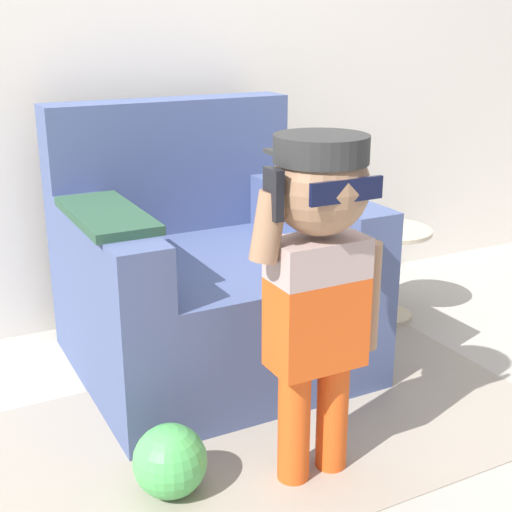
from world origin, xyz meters
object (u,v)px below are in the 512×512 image
at_px(side_table, 388,264).
at_px(toy_ball, 170,461).
at_px(armchair, 206,278).
at_px(person_child, 319,259).

bearing_deg(side_table, toy_ball, -150.79).
bearing_deg(armchair, toy_ball, -120.84).
bearing_deg(side_table, armchair, -179.72).
xyz_separation_m(person_child, side_table, (0.91, 0.84, -0.42)).
relative_size(side_table, toy_ball, 1.98).
distance_m(armchair, side_table, 0.89).
height_order(armchair, person_child, person_child).
bearing_deg(armchair, side_table, 0.28).
bearing_deg(person_child, toy_ball, 166.19).
distance_m(side_table, toy_ball, 1.52).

